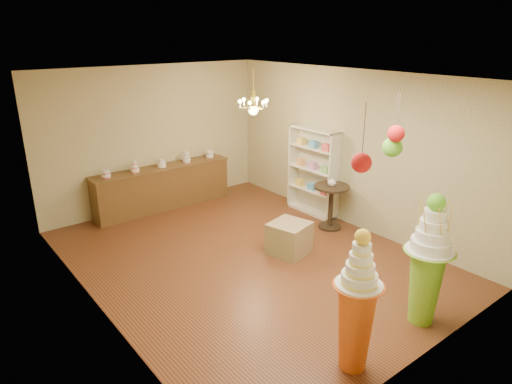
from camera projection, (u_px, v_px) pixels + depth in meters
floor at (247, 258)px, 7.74m from camera, size 6.50×6.50×0.00m
ceiling at (246, 77)px, 6.73m from camera, size 6.50×6.50×0.00m
wall_back at (154, 138)px, 9.64m from camera, size 5.00×0.04×3.00m
wall_front at (431, 245)px, 4.83m from camera, size 5.00×0.04×3.00m
wall_left at (89, 210)px, 5.78m from camera, size 0.04×6.50×3.00m
wall_right at (351, 149)px, 8.70m from camera, size 0.04×6.50×3.00m
pedestal_green at (427, 270)px, 5.81m from camera, size 0.72×0.72×1.79m
pedestal_orange at (356, 315)px, 5.02m from camera, size 0.58×0.58×1.72m
burlap_riser at (289, 238)px, 7.82m from camera, size 0.75×0.75×0.56m
sideboard at (163, 187)px, 9.78m from camera, size 3.04×0.54×1.16m
shelving_unit at (313, 171)px, 9.39m from camera, size 0.33×1.20×1.80m
round_table at (331, 201)px, 8.75m from camera, size 0.81×0.81×0.86m
vase at (332, 182)px, 8.62m from camera, size 0.18×0.18×0.17m
pom_red_left at (361, 163)px, 4.54m from camera, size 0.21×0.21×0.70m
pom_green_mid at (392, 147)px, 5.79m from camera, size 0.25×0.25×0.88m
pom_red_right at (396, 134)px, 5.63m from camera, size 0.21×0.21×0.67m
chandelier at (253, 107)px, 8.42m from camera, size 0.78×0.78×0.85m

